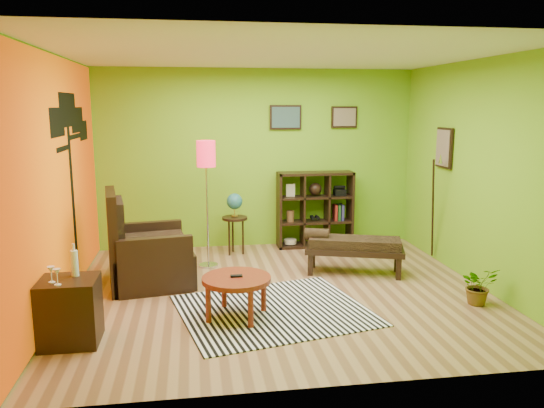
{
  "coord_description": "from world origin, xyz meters",
  "views": [
    {
      "loc": [
        -1.01,
        -6.06,
        2.23
      ],
      "look_at": [
        -0.07,
        0.21,
        1.05
      ],
      "focal_mm": 35.0,
      "sensor_mm": 36.0,
      "label": 1
    }
  ],
  "objects": [
    {
      "name": "coffee_table",
      "position": [
        -0.59,
        -0.71,
        0.39
      ],
      "size": [
        0.73,
        0.73,
        0.47
      ],
      "color": "maroon",
      "rests_on": "ground"
    },
    {
      "name": "armchair",
      "position": [
        -1.64,
        0.53,
        0.37
      ],
      "size": [
        1.15,
        1.15,
        1.21
      ],
      "color": "black",
      "rests_on": "ground"
    },
    {
      "name": "room_shell",
      "position": [
        -0.09,
        0.01,
        1.8
      ],
      "size": [
        5.04,
        4.54,
        2.82
      ],
      "color": "#74B41C",
      "rests_on": "ground"
    },
    {
      "name": "zebra_rug",
      "position": [
        -0.17,
        -0.59,
        0.01
      ],
      "size": [
        2.31,
        2.07,
        0.01
      ],
      "primitive_type": "cube",
      "rotation": [
        0.0,
        0.0,
        0.22
      ],
      "color": "white",
      "rests_on": "ground"
    },
    {
      "name": "globe_table",
      "position": [
        -0.4,
        1.77,
        0.71
      ],
      "size": [
        0.38,
        0.38,
        0.93
      ],
      "color": "black",
      "rests_on": "ground"
    },
    {
      "name": "bench",
      "position": [
        1.07,
        0.57,
        0.38
      ],
      "size": [
        1.37,
        0.84,
        0.6
      ],
      "color": "black",
      "rests_on": "ground"
    },
    {
      "name": "ground",
      "position": [
        0.0,
        0.0,
        0.0
      ],
      "size": [
        5.0,
        5.0,
        0.0
      ],
      "primitive_type": "plane",
      "color": "#A97B51",
      "rests_on": "ground"
    },
    {
      "name": "floor_lamp",
      "position": [
        -0.83,
        1.17,
        1.43
      ],
      "size": [
        0.27,
        0.27,
        1.77
      ],
      "color": "silver",
      "rests_on": "ground"
    },
    {
      "name": "cube_shelf",
      "position": [
        0.91,
        2.03,
        0.6
      ],
      "size": [
        1.2,
        0.35,
        1.2
      ],
      "color": "black",
      "rests_on": "ground"
    },
    {
      "name": "side_cabinet",
      "position": [
        -2.2,
        -1.09,
        0.32
      ],
      "size": [
        0.53,
        0.48,
        0.94
      ],
      "color": "black",
      "rests_on": "ground"
    },
    {
      "name": "potted_plant",
      "position": [
        2.16,
        -0.73,
        0.17
      ],
      "size": [
        0.43,
        0.47,
        0.34
      ],
      "primitive_type": "imported",
      "rotation": [
        0.0,
        0.0,
        0.09
      ],
      "color": "#26661E",
      "rests_on": "ground"
    }
  ]
}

